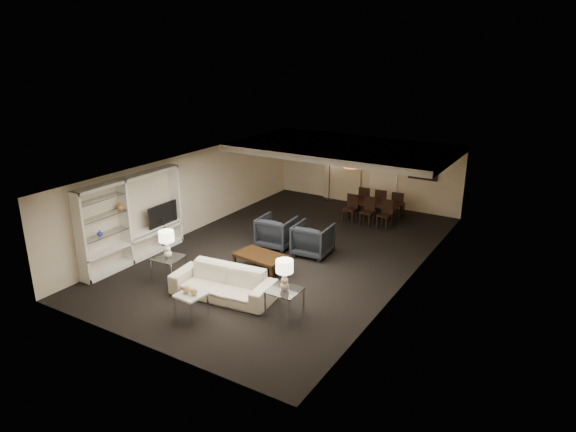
# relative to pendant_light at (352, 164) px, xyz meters

# --- Properties ---
(floor) EXTENTS (11.00, 11.00, 0.00)m
(floor) POSITION_rel_pendant_light_xyz_m (-0.30, -3.50, -1.92)
(floor) COLOR black
(floor) RESTS_ON ground
(ceiling) EXTENTS (7.00, 11.00, 0.02)m
(ceiling) POSITION_rel_pendant_light_xyz_m (-0.30, -3.50, 0.58)
(ceiling) COLOR silver
(ceiling) RESTS_ON ground
(wall_back) EXTENTS (7.00, 0.02, 2.50)m
(wall_back) POSITION_rel_pendant_light_xyz_m (-0.30, 2.00, -0.67)
(wall_back) COLOR beige
(wall_back) RESTS_ON ground
(wall_front) EXTENTS (7.00, 0.02, 2.50)m
(wall_front) POSITION_rel_pendant_light_xyz_m (-0.30, -9.00, -0.67)
(wall_front) COLOR beige
(wall_front) RESTS_ON ground
(wall_left) EXTENTS (0.02, 11.00, 2.50)m
(wall_left) POSITION_rel_pendant_light_xyz_m (-3.80, -3.50, -0.67)
(wall_left) COLOR beige
(wall_left) RESTS_ON ground
(wall_right) EXTENTS (0.02, 11.00, 2.50)m
(wall_right) POSITION_rel_pendant_light_xyz_m (3.20, -3.50, -0.67)
(wall_right) COLOR beige
(wall_right) RESTS_ON ground
(ceiling_soffit) EXTENTS (7.00, 4.00, 0.20)m
(ceiling_soffit) POSITION_rel_pendant_light_xyz_m (-0.30, 0.00, 0.48)
(ceiling_soffit) COLOR silver
(ceiling_soffit) RESTS_ON ceiling
(curtains) EXTENTS (1.50, 0.12, 2.40)m
(curtains) POSITION_rel_pendant_light_xyz_m (-1.20, 1.92, -0.72)
(curtains) COLOR beige
(curtains) RESTS_ON wall_back
(door) EXTENTS (0.90, 0.05, 2.10)m
(door) POSITION_rel_pendant_light_xyz_m (0.40, 1.97, -0.87)
(door) COLOR silver
(door) RESTS_ON wall_back
(painting) EXTENTS (0.95, 0.04, 0.65)m
(painting) POSITION_rel_pendant_light_xyz_m (1.80, 1.96, -0.37)
(painting) COLOR #142D38
(painting) RESTS_ON wall_back
(media_unit) EXTENTS (0.38, 3.40, 2.35)m
(media_unit) POSITION_rel_pendant_light_xyz_m (-3.61, -6.10, -0.74)
(media_unit) COLOR white
(media_unit) RESTS_ON wall_left
(pendant_light) EXTENTS (0.52, 0.52, 0.24)m
(pendant_light) POSITION_rel_pendant_light_xyz_m (0.00, 0.00, 0.00)
(pendant_light) COLOR #D8591E
(pendant_light) RESTS_ON ceiling_soffit
(sofa) EXTENTS (2.54, 1.22, 0.71)m
(sofa) POSITION_rel_pendant_light_xyz_m (-0.23, -6.56, -1.56)
(sofa) COLOR beige
(sofa) RESTS_ON floor
(coffee_table) EXTENTS (1.42, 0.92, 0.48)m
(coffee_table) POSITION_rel_pendant_light_xyz_m (-0.23, -4.96, -1.68)
(coffee_table) COLOR black
(coffee_table) RESTS_ON floor
(armchair_left) EXTENTS (1.04, 1.07, 0.91)m
(armchair_left) POSITION_rel_pendant_light_xyz_m (-0.83, -3.26, -1.46)
(armchair_left) COLOR black
(armchair_left) RESTS_ON floor
(armchair_right) EXTENTS (1.04, 1.06, 0.91)m
(armchair_right) POSITION_rel_pendant_light_xyz_m (0.37, -3.26, -1.46)
(armchair_right) COLOR black
(armchair_right) RESTS_ON floor
(side_table_left) EXTENTS (0.74, 0.74, 0.63)m
(side_table_left) POSITION_rel_pendant_light_xyz_m (-1.93, -6.56, -1.61)
(side_table_left) COLOR silver
(side_table_left) RESTS_ON floor
(side_table_right) EXTENTS (0.67, 0.67, 0.63)m
(side_table_right) POSITION_rel_pendant_light_xyz_m (1.47, -6.56, -1.61)
(side_table_right) COLOR white
(side_table_right) RESTS_ON floor
(table_lamp_left) EXTENTS (0.40, 0.40, 0.69)m
(table_lamp_left) POSITION_rel_pendant_light_xyz_m (-1.93, -6.56, -0.95)
(table_lamp_left) COLOR beige
(table_lamp_left) RESTS_ON side_table_left
(table_lamp_right) EXTENTS (0.41, 0.41, 0.69)m
(table_lamp_right) POSITION_rel_pendant_light_xyz_m (1.47, -6.56, -0.95)
(table_lamp_right) COLOR beige
(table_lamp_right) RESTS_ON side_table_right
(marble_table) EXTENTS (0.60, 0.60, 0.56)m
(marble_table) POSITION_rel_pendant_light_xyz_m (-0.23, -7.66, -1.64)
(marble_table) COLOR white
(marble_table) RESTS_ON floor
(gold_gourd_a) EXTENTS (0.18, 0.18, 0.18)m
(gold_gourd_a) POSITION_rel_pendant_light_xyz_m (-0.33, -7.66, -1.27)
(gold_gourd_a) COLOR tan
(gold_gourd_a) RESTS_ON marble_table
(gold_gourd_b) EXTENTS (0.16, 0.16, 0.16)m
(gold_gourd_b) POSITION_rel_pendant_light_xyz_m (-0.13, -7.66, -1.28)
(gold_gourd_b) COLOR tan
(gold_gourd_b) RESTS_ON marble_table
(television) EXTENTS (1.07, 0.14, 0.62)m
(television) POSITION_rel_pendant_light_xyz_m (-3.58, -5.11, -0.86)
(television) COLOR black
(television) RESTS_ON media_unit
(vase_blue) EXTENTS (0.15, 0.15, 0.16)m
(vase_blue) POSITION_rel_pendant_light_xyz_m (-3.61, -7.18, -0.78)
(vase_blue) COLOR #2939B4
(vase_blue) RESTS_ON media_unit
(vase_amber) EXTENTS (0.17, 0.17, 0.18)m
(vase_amber) POSITION_rel_pendant_light_xyz_m (-3.61, -6.45, -0.27)
(vase_amber) COLOR #B47B3C
(vase_amber) RESTS_ON media_unit
(floor_speaker) EXTENTS (0.13, 0.13, 0.97)m
(floor_speaker) POSITION_rel_pendant_light_xyz_m (-3.49, -5.14, -1.44)
(floor_speaker) COLOR black
(floor_speaker) RESTS_ON floor
(dining_table) EXTENTS (1.74, 0.98, 0.61)m
(dining_table) POSITION_rel_pendant_light_xyz_m (0.70, 0.46, -1.61)
(dining_table) COLOR black
(dining_table) RESTS_ON floor
(chair_nl) EXTENTS (0.43, 0.43, 0.91)m
(chair_nl) POSITION_rel_pendant_light_xyz_m (0.10, -0.19, -1.47)
(chair_nl) COLOR black
(chair_nl) RESTS_ON floor
(chair_nm) EXTENTS (0.44, 0.44, 0.91)m
(chair_nm) POSITION_rel_pendant_light_xyz_m (0.70, -0.19, -1.47)
(chair_nm) COLOR black
(chair_nm) RESTS_ON floor
(chair_nr) EXTENTS (0.47, 0.47, 0.91)m
(chair_nr) POSITION_rel_pendant_light_xyz_m (1.30, -0.19, -1.47)
(chair_nr) COLOR black
(chair_nr) RESTS_ON floor
(chair_fl) EXTENTS (0.45, 0.45, 0.91)m
(chair_fl) POSITION_rel_pendant_light_xyz_m (0.10, 1.11, -1.47)
(chair_fl) COLOR black
(chair_fl) RESTS_ON floor
(chair_fm) EXTENTS (0.47, 0.47, 0.91)m
(chair_fm) POSITION_rel_pendant_light_xyz_m (0.70, 1.11, -1.47)
(chair_fm) COLOR black
(chair_fm) RESTS_ON floor
(chair_fr) EXTENTS (0.46, 0.46, 0.91)m
(chair_fr) POSITION_rel_pendant_light_xyz_m (1.30, 1.11, -1.47)
(chair_fr) COLOR black
(chair_fr) RESTS_ON floor
(floor_lamp) EXTENTS (0.27, 0.27, 1.60)m
(floor_lamp) POSITION_rel_pendant_light_xyz_m (-1.60, 1.63, -1.12)
(floor_lamp) COLOR black
(floor_lamp) RESTS_ON floor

